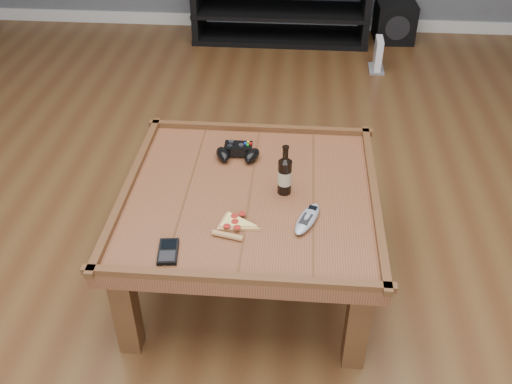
# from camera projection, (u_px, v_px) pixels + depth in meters

# --- Properties ---
(ground) EXTENTS (6.00, 6.00, 0.00)m
(ground) POSITION_uv_depth(u_px,v_px,m) (251.00, 274.00, 2.51)
(ground) COLOR #4F2D16
(ground) RESTS_ON ground
(baseboard) EXTENTS (5.00, 0.02, 0.10)m
(baseboard) POSITION_uv_depth(u_px,v_px,m) (282.00, 22.00, 4.88)
(baseboard) COLOR silver
(baseboard) RESTS_ON ground
(coffee_table) EXTENTS (1.03, 1.03, 0.48)m
(coffee_table) POSITION_uv_depth(u_px,v_px,m) (250.00, 205.00, 2.28)
(coffee_table) COLOR #5B2F1A
(coffee_table) RESTS_ON ground
(media_console) EXTENTS (1.40, 0.45, 0.50)m
(media_console) POSITION_uv_depth(u_px,v_px,m) (281.00, 9.00, 4.57)
(media_console) COLOR black
(media_console) RESTS_ON ground
(beer_bottle) EXTENTS (0.06, 0.06, 0.21)m
(beer_bottle) POSITION_uv_depth(u_px,v_px,m) (285.00, 174.00, 2.20)
(beer_bottle) COLOR black
(beer_bottle) RESTS_ON coffee_table
(game_controller) EXTENTS (0.21, 0.14, 0.06)m
(game_controller) POSITION_uv_depth(u_px,v_px,m) (238.00, 152.00, 2.43)
(game_controller) COLOR black
(game_controller) RESTS_ON coffee_table
(pizza_slice) EXTENTS (0.17, 0.23, 0.02)m
(pizza_slice) POSITION_uv_depth(u_px,v_px,m) (234.00, 225.00, 2.08)
(pizza_slice) COLOR tan
(pizza_slice) RESTS_ON coffee_table
(smartphone) EXTENTS (0.08, 0.13, 0.02)m
(smartphone) POSITION_uv_depth(u_px,v_px,m) (168.00, 251.00, 1.96)
(smartphone) COLOR black
(smartphone) RESTS_ON coffee_table
(remote_control) EXTENTS (0.13, 0.21, 0.03)m
(remote_control) POSITION_uv_depth(u_px,v_px,m) (307.00, 219.00, 2.09)
(remote_control) COLOR gray
(remote_control) RESTS_ON coffee_table
(subwoofer) EXTENTS (0.32, 0.32, 0.31)m
(subwoofer) POSITION_uv_depth(u_px,v_px,m) (395.00, 21.00, 4.60)
(subwoofer) COLOR black
(subwoofer) RESTS_ON ground
(game_console) EXTENTS (0.11, 0.19, 0.24)m
(game_console) POSITION_uv_depth(u_px,v_px,m) (378.00, 56.00, 4.16)
(game_console) COLOR gray
(game_console) RESTS_ON ground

